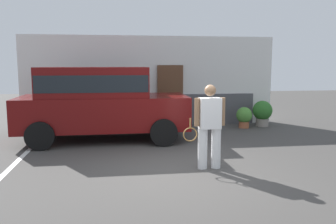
{
  "coord_description": "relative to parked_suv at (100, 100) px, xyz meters",
  "views": [
    {
      "loc": [
        -1.17,
        -6.52,
        2.12
      ],
      "look_at": [
        -0.04,
        1.2,
        1.05
      ],
      "focal_mm": 37.13,
      "sensor_mm": 36.0,
      "label": 1
    }
  ],
  "objects": [
    {
      "name": "parked_suv",
      "position": [
        0.0,
        0.0,
        0.0
      ],
      "size": [
        4.6,
        2.16,
        2.05
      ],
      "rotation": [
        0.0,
        0.0,
        0.0
      ],
      "color": "#590C0C",
      "rests_on": "ground_plane"
    },
    {
      "name": "tennis_player_man",
      "position": [
        2.32,
        -3.04,
        -0.26
      ],
      "size": [
        0.9,
        0.27,
        1.72
      ],
      "rotation": [
        0.0,
        0.0,
        3.16
      ],
      "color": "white",
      "rests_on": "ground_plane"
    },
    {
      "name": "ground_plane",
      "position": [
        1.65,
        -3.27,
        -1.15
      ],
      "size": [
        40.0,
        40.0,
        0.0
      ],
      "primitive_type": "plane",
      "color": "#423F3D"
    },
    {
      "name": "house_frontage",
      "position": [
        1.66,
        2.33,
        0.31
      ],
      "size": [
        8.74,
        0.4,
        3.1
      ],
      "color": "white",
      "rests_on": "ground_plane"
    },
    {
      "name": "parking_stripe_0",
      "position": [
        -1.73,
        -1.77,
        -1.14
      ],
      "size": [
        0.12,
        4.4,
        0.01
      ],
      "primitive_type": "cube",
      "color": "silver",
      "rests_on": "ground_plane"
    },
    {
      "name": "potted_plant_secondary",
      "position": [
        5.43,
        1.49,
        -0.65
      ],
      "size": [
        0.67,
        0.67,
        0.88
      ],
      "color": "gray",
      "rests_on": "ground_plane"
    },
    {
      "name": "potted_plant_by_porch",
      "position": [
        4.69,
        1.27,
        -0.76
      ],
      "size": [
        0.53,
        0.53,
        0.7
      ],
      "color": "#9E5638",
      "rests_on": "ground_plane"
    }
  ]
}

